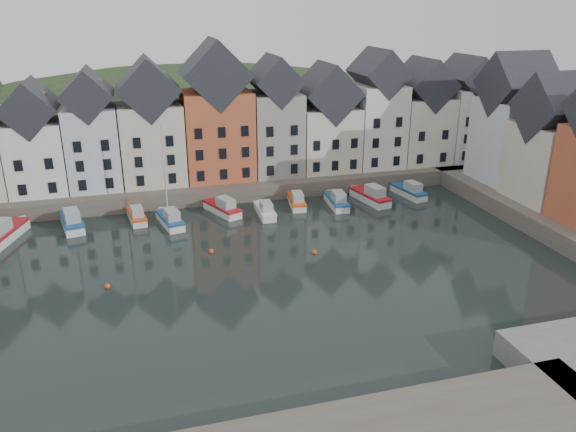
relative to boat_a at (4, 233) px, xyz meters
name	(u,v)px	position (x,y,z in m)	size (l,w,h in m)	color
ground	(268,283)	(24.77, -17.15, -0.80)	(260.00, 260.00, 0.00)	black
far_quay	(217,179)	(24.77, 12.85, 0.20)	(90.00, 16.00, 2.00)	#53493F
hillside	(200,235)	(24.79, 38.85, -18.76)	(153.60, 70.40, 64.00)	#21351A
far_terrace	(241,124)	(27.98, 10.85, 8.07)	(72.37, 8.16, 17.78)	beige
right_terrace	(557,142)	(60.77, -9.08, 8.11)	(8.30, 24.25, 16.36)	silver
mooring_buoys	(215,262)	(20.77, -11.82, -0.65)	(20.50, 5.50, 0.50)	#CE4818
boat_a	(4,233)	(0.00, 0.00, 0.00)	(4.18, 7.36, 2.70)	silver
boat_b	(72,221)	(6.68, 1.86, -0.04)	(3.33, 6.96, 2.57)	silver
boat_c	(137,216)	(13.75, 2.03, -0.18)	(2.35, 5.58, 2.08)	silver
boat_d	(170,219)	(17.39, -0.39, -0.05)	(3.08, 6.29, 11.53)	silver
boat_e	(223,208)	(23.78, 1.75, -0.10)	(4.09, 6.40, 2.36)	silver
boat_f	(265,211)	(28.51, -0.31, -0.17)	(1.83, 5.53, 2.11)	silver
boat_g	(297,201)	(33.08, 1.96, -0.16)	(2.51, 5.80, 2.16)	silver
boat_h	(337,201)	(37.86, 0.49, -0.12)	(2.33, 6.13, 2.31)	silver
boat_i	(371,196)	(42.60, 0.85, -0.04)	(3.37, 6.98, 2.57)	silver
boat_j	(409,191)	(48.35, 1.60, -0.12)	(2.82, 6.20, 2.30)	silver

